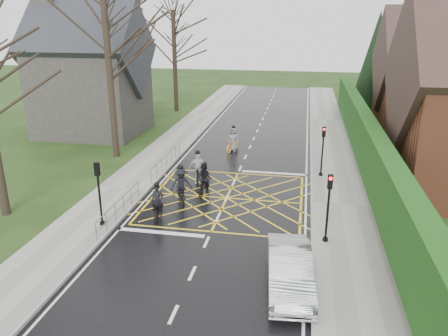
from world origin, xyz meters
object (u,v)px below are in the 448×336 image
(cyclist_lead, at_px, (233,142))
(cyclist_mid, at_px, (181,188))
(cyclist_back, at_px, (205,182))
(cyclist_rear, at_px, (157,206))
(car, at_px, (290,270))
(cyclist_front, at_px, (198,172))

(cyclist_lead, bearing_deg, cyclist_mid, -81.32)
(cyclist_back, distance_m, cyclist_lead, 8.37)
(cyclist_mid, bearing_deg, cyclist_lead, 57.77)
(cyclist_rear, relative_size, cyclist_lead, 0.95)
(cyclist_back, height_order, cyclist_mid, cyclist_mid)
(cyclist_mid, height_order, car, cyclist_mid)
(cyclist_back, height_order, cyclist_front, cyclist_front)
(cyclist_rear, xyz_separation_m, car, (6.61, -4.78, 0.14))
(cyclist_back, relative_size, cyclist_lead, 0.91)
(cyclist_rear, bearing_deg, cyclist_back, 49.23)
(cyclist_rear, distance_m, cyclist_back, 3.70)
(cyclist_back, xyz_separation_m, cyclist_lead, (0.23, 8.37, -0.04))
(cyclist_front, distance_m, cyclist_lead, 6.95)
(cyclist_mid, xyz_separation_m, cyclist_lead, (1.24, 9.54, -0.07))
(cyclist_rear, bearing_deg, cyclist_lead, 66.06)
(cyclist_mid, bearing_deg, car, -73.91)
(cyclist_lead, bearing_deg, cyclist_front, -82.06)
(cyclist_front, bearing_deg, cyclist_back, -75.37)
(cyclist_mid, relative_size, car, 0.49)
(cyclist_lead, relative_size, car, 0.47)
(cyclist_back, height_order, cyclist_lead, cyclist_lead)
(cyclist_rear, relative_size, cyclist_mid, 0.91)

